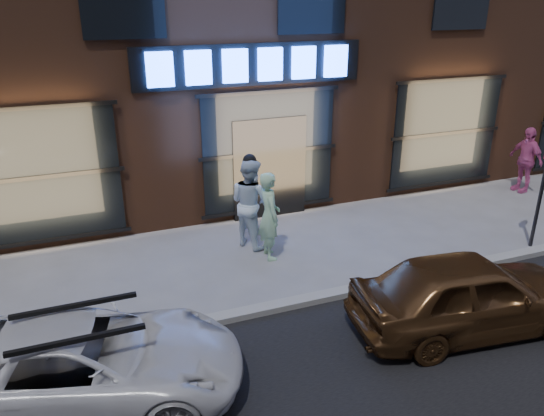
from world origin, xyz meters
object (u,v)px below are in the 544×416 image
(man_bowtie, at_px, (269,216))
(man_cap, at_px, (250,203))
(gold_sedan, at_px, (470,293))
(sign_post, at_px, (543,182))
(passerby, at_px, (525,160))
(white_suv, at_px, (83,363))

(man_bowtie, bearing_deg, man_cap, 16.96)
(man_cap, distance_m, gold_sedan, 4.75)
(man_cap, height_order, sign_post, sign_post)
(passerby, xyz_separation_m, gold_sedan, (-5.77, -4.69, -0.24))
(passerby, distance_m, white_suv, 12.30)
(gold_sedan, bearing_deg, passerby, -44.09)
(white_suv, bearing_deg, gold_sedan, -81.00)
(passerby, xyz_separation_m, sign_post, (-2.42, -2.75, 0.56))
(man_bowtie, distance_m, sign_post, 5.66)
(passerby, bearing_deg, white_suv, -73.00)
(sign_post, bearing_deg, gold_sedan, -169.43)
(passerby, bearing_deg, man_cap, -89.22)
(passerby, distance_m, gold_sedan, 7.44)
(man_bowtie, bearing_deg, gold_sedan, -146.13)
(passerby, bearing_deg, gold_sedan, -53.72)
(passerby, height_order, white_suv, passerby)
(man_cap, relative_size, sign_post, 0.81)
(man_cap, xyz_separation_m, white_suv, (-3.57, -3.67, -0.38))
(man_bowtie, bearing_deg, white_suv, 131.93)
(man_cap, relative_size, gold_sedan, 0.51)
(man_bowtie, height_order, man_cap, man_cap)
(man_cap, xyz_separation_m, passerby, (8.00, 0.50, -0.08))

